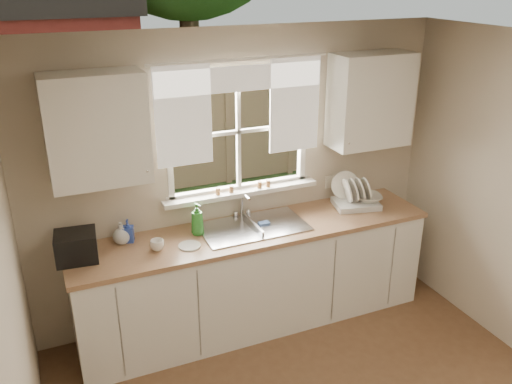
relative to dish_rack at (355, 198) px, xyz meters
name	(u,v)px	position (x,y,z in m)	size (l,w,h in m)	color
room_walls	(384,308)	(-1.01, -1.81, 0.25)	(3.62, 4.02, 2.50)	beige
ceiling	(401,64)	(-1.01, -1.74, 1.51)	(3.60, 4.00, 0.02)	silver
window	(239,151)	(-1.01, 0.26, 0.50)	(1.38, 0.16, 1.06)	white
curtains	(241,100)	(-1.01, 0.21, 0.94)	(1.50, 0.03, 0.81)	white
base_cabinets	(255,278)	(-1.01, -0.06, -0.55)	(3.00, 0.62, 0.87)	white
countertop	(255,231)	(-1.01, -0.06, -0.10)	(3.04, 0.65, 0.04)	#A17550
upper_cabinet_left	(97,129)	(-2.16, 0.08, 0.86)	(0.70, 0.33, 0.80)	white
upper_cabinet_right	(371,100)	(0.14, 0.08, 0.86)	(0.70, 0.33, 0.80)	white
wall_outlet	(329,182)	(-0.13, 0.24, 0.09)	(0.08, 0.01, 0.12)	beige
sill_jars	(245,187)	(-0.99, 0.20, 0.19)	(0.50, 0.04, 0.06)	brown
sink	(253,235)	(-1.01, -0.03, -0.15)	(0.88, 0.52, 0.40)	#B7B7BC
dish_rack	(355,198)	(0.00, 0.00, 0.00)	(0.44, 0.37, 0.30)	silver
bowl	(369,198)	(0.11, -0.05, 0.00)	(0.23, 0.23, 0.06)	beige
soap_bottle_a	(197,219)	(-1.47, 0.03, 0.06)	(0.10, 0.10, 0.27)	#2E892C
soap_bottle_b	(128,231)	(-2.01, 0.12, 0.01)	(0.08, 0.09, 0.19)	#314FBB
soap_bottle_c	(121,233)	(-2.07, 0.12, 0.01)	(0.14, 0.14, 0.17)	beige
saucer	(190,246)	(-1.60, -0.15, -0.07)	(0.17, 0.17, 0.01)	beige
cup	(157,245)	(-1.84, -0.11, -0.04)	(0.11, 0.11, 0.08)	silver
black_appliance	(76,246)	(-2.41, -0.02, 0.03)	(0.29, 0.26, 0.22)	black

